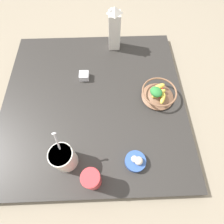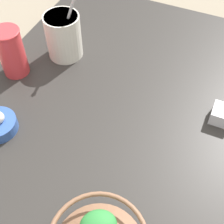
# 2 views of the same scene
# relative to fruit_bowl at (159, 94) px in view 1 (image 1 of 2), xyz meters

# --- Properties ---
(ground_plane) EXTENTS (6.00, 6.00, 0.00)m
(ground_plane) POSITION_rel_fruit_bowl_xyz_m (-0.00, -0.37, -0.09)
(ground_plane) COLOR gray
(countertop) EXTENTS (1.04, 1.04, 0.04)m
(countertop) POSITION_rel_fruit_bowl_xyz_m (-0.00, -0.37, -0.06)
(countertop) COLOR #2D2B28
(countertop) RESTS_ON ground_plane
(fruit_bowl) EXTENTS (0.19, 0.19, 0.09)m
(fruit_bowl) POSITION_rel_fruit_bowl_xyz_m (0.00, 0.00, 0.00)
(fruit_bowl) COLOR brown
(fruit_bowl) RESTS_ON countertop
(milk_carton) EXTENTS (0.07, 0.07, 0.28)m
(milk_carton) POSITION_rel_fruit_bowl_xyz_m (-0.43, -0.23, 0.10)
(milk_carton) COLOR silver
(milk_carton) RESTS_ON countertop
(yogurt_tub) EXTENTS (0.12, 0.11, 0.23)m
(yogurt_tub) POSITION_rel_fruit_bowl_xyz_m (0.34, -0.49, 0.04)
(yogurt_tub) COLOR silver
(yogurt_tub) RESTS_ON countertop
(drinking_cup) EXTENTS (0.08, 0.08, 0.15)m
(drinking_cup) POSITION_rel_fruit_bowl_xyz_m (0.44, -0.36, 0.04)
(drinking_cup) COLOR #DB383D
(drinking_cup) RESTS_ON countertop
(spice_jar) EXTENTS (0.06, 0.06, 0.04)m
(spice_jar) POSITION_rel_fruit_bowl_xyz_m (-0.16, -0.43, -0.02)
(spice_jar) COLOR silver
(spice_jar) RESTS_ON countertop
(garlic_bowl) EXTENTS (0.10, 0.10, 0.07)m
(garlic_bowl) POSITION_rel_fruit_bowl_xyz_m (0.36, -0.16, -0.02)
(garlic_bowl) COLOR #3356A3
(garlic_bowl) RESTS_ON countertop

